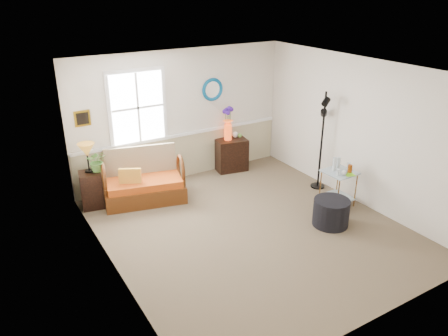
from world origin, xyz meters
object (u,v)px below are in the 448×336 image
lamp_stand (92,190)px  floor_lamp (322,141)px  loveseat (144,177)px  ottoman (331,212)px  side_table (338,188)px  cabinet (231,155)px

lamp_stand → floor_lamp: 4.35m
loveseat → lamp_stand: bearing=179.1°
lamp_stand → ottoman: (3.21, -2.69, -0.10)m
side_table → ottoman: 0.77m
loveseat → floor_lamp: floor_lamp is taller
cabinet → ottoman: cabinet is taller
loveseat → lamp_stand: 0.94m
lamp_stand → cabinet: (3.02, 0.14, 0.01)m
cabinet → lamp_stand: bearing=-167.6°
lamp_stand → ottoman: size_ratio=1.12×
cabinet → ottoman: bearing=-76.4°
floor_lamp → ottoman: (-0.83, -1.21, -0.73)m
side_table → floor_lamp: (0.22, 0.74, 0.63)m
cabinet → side_table: 2.49m
lamp_stand → floor_lamp: floor_lamp is taller
cabinet → side_table: bearing=-61.7°
lamp_stand → side_table: 4.41m
lamp_stand → floor_lamp: bearing=-20.1°
cabinet → loveseat: bearing=-160.3°
lamp_stand → cabinet: size_ratio=0.96×
cabinet → floor_lamp: (1.02, -1.61, 0.61)m
lamp_stand → cabinet: bearing=2.6°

